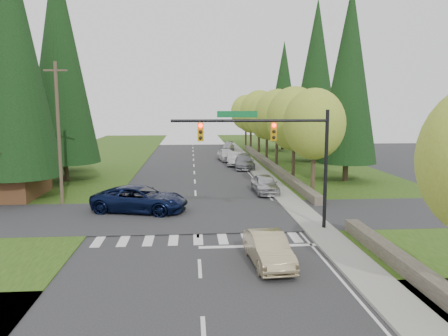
{
  "coord_description": "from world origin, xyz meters",
  "views": [
    {
      "loc": [
        -0.33,
        -19.17,
        7.01
      ],
      "look_at": [
        1.91,
        10.15,
        2.8
      ],
      "focal_mm": 35.0,
      "sensor_mm": 36.0,
      "label": 1
    }
  ],
  "objects": [
    {
      "name": "decid_tree_2",
      "position": [
        9.1,
        28.0,
        5.93
      ],
      "size": [
        5.0,
        5.0,
        8.82
      ],
      "color": "#38281C",
      "rests_on": "ground"
    },
    {
      "name": "decid_tree_4",
      "position": [
        9.3,
        42.0,
        6.06
      ],
      "size": [
        5.4,
        5.4,
        9.18
      ],
      "color": "#38281C",
      "rests_on": "ground"
    },
    {
      "name": "parked_car_d",
      "position": [
        4.2,
        36.0,
        0.8
      ],
      "size": [
        2.47,
        4.87,
        1.59
      ],
      "primitive_type": "imported",
      "rotation": [
        0.0,
        0.0,
        0.13
      ],
      "color": "silver",
      "rests_on": "ground"
    },
    {
      "name": "ground",
      "position": [
        0.0,
        0.0,
        0.0
      ],
      "size": [
        120.0,
        120.0,
        0.0
      ],
      "primitive_type": "plane",
      "color": "#28282B",
      "rests_on": "ground"
    },
    {
      "name": "conifer_w_a",
      "position": [
        -13.0,
        14.0,
        10.79
      ],
      "size": [
        6.12,
        6.12,
        19.8
      ],
      "color": "#38281C",
      "rests_on": "ground"
    },
    {
      "name": "parked_car_e",
      "position": [
        5.6,
        49.1,
        0.64
      ],
      "size": [
        2.26,
        4.6,
        1.29
      ],
      "primitive_type": "imported",
      "rotation": [
        0.0,
        0.0,
        -0.1
      ],
      "color": "#A7A7AC",
      "rests_on": "ground"
    },
    {
      "name": "grass_west",
      "position": [
        -13.0,
        20.0,
        0.03
      ],
      "size": [
        14.0,
        110.0,
        0.06
      ],
      "primitive_type": "cube",
      "color": "#254412",
      "rests_on": "ground"
    },
    {
      "name": "conifer_w_c",
      "position": [
        -12.0,
        22.0,
        11.29
      ],
      "size": [
        6.46,
        6.46,
        20.8
      ],
      "color": "#38281C",
      "rests_on": "ground"
    },
    {
      "name": "sedan_champagne",
      "position": [
        3.05,
        -0.74,
        0.71
      ],
      "size": [
        1.82,
        4.4,
        1.42
      ],
      "primitive_type": "imported",
      "rotation": [
        0.0,
        0.0,
        0.08
      ],
      "color": "tan",
      "rests_on": "ground"
    },
    {
      "name": "conifer_e_a",
      "position": [
        14.0,
        20.0,
        9.79
      ],
      "size": [
        5.44,
        5.44,
        17.8
      ],
      "color": "#38281C",
      "rests_on": "ground"
    },
    {
      "name": "cross_street",
      "position": [
        0.0,
        8.0,
        0.0
      ],
      "size": [
        120.0,
        8.0,
        0.1
      ],
      "primitive_type": "cube",
      "color": "#28282B",
      "rests_on": "ground"
    },
    {
      "name": "utility_pole",
      "position": [
        -9.5,
        12.0,
        5.14
      ],
      "size": [
        1.6,
        0.24,
        10.0
      ],
      "color": "#473828",
      "rests_on": "ground"
    },
    {
      "name": "stone_wall_south",
      "position": [
        8.6,
        -3.0,
        0.35
      ],
      "size": [
        0.7,
        14.0,
        0.7
      ],
      "primitive_type": "cube",
      "color": "#4C4438",
      "rests_on": "ground"
    },
    {
      "name": "conifer_e_b",
      "position": [
        15.0,
        34.0,
        10.79
      ],
      "size": [
        6.12,
        6.12,
        19.8
      ],
      "color": "#38281C",
      "rests_on": "ground"
    },
    {
      "name": "decid_tree_5",
      "position": [
        9.1,
        49.0,
        5.53
      ],
      "size": [
        4.8,
        4.8,
        8.3
      ],
      "color": "#38281C",
      "rests_on": "ground"
    },
    {
      "name": "decid_tree_0",
      "position": [
        9.2,
        14.0,
        5.6
      ],
      "size": [
        4.8,
        4.8,
        8.37
      ],
      "color": "#38281C",
      "rests_on": "ground"
    },
    {
      "name": "suv_navy",
      "position": [
        -3.71,
        9.47,
        0.87
      ],
      "size": [
        6.82,
        4.42,
        1.75
      ],
      "primitive_type": "imported",
      "rotation": [
        0.0,
        0.0,
        1.31
      ],
      "color": "black",
      "rests_on": "ground"
    },
    {
      "name": "decid_tree_1",
      "position": [
        9.3,
        21.0,
        5.8
      ],
      "size": [
        5.2,
        5.2,
        8.8
      ],
      "color": "#38281C",
      "rests_on": "ground"
    },
    {
      "name": "parked_car_c",
      "position": [
        4.84,
        31.78,
        0.77
      ],
      "size": [
        2.2,
        4.86,
        1.55
      ],
      "primitive_type": "imported",
      "rotation": [
        0.0,
        0.0,
        -0.12
      ],
      "color": "#B6B6BB",
      "rests_on": "ground"
    },
    {
      "name": "stone_wall_north",
      "position": [
        8.6,
        30.0,
        0.35
      ],
      "size": [
        0.7,
        40.0,
        0.7
      ],
      "primitive_type": "cube",
      "color": "#4C4438",
      "rests_on": "ground"
    },
    {
      "name": "conifer_w_e",
      "position": [
        -14.0,
        28.0,
        10.29
      ],
      "size": [
        5.78,
        5.78,
        18.8
      ],
      "color": "#38281C",
      "rests_on": "ground"
    },
    {
      "name": "sidewalk_east",
      "position": [
        6.9,
        22.0,
        0.07
      ],
      "size": [
        1.8,
        80.0,
        0.13
      ],
      "primitive_type": "cube",
      "color": "gray",
      "rests_on": "ground"
    },
    {
      "name": "traffic_signal",
      "position": [
        4.37,
        4.5,
        4.98
      ],
      "size": [
        8.7,
        0.37,
        6.8
      ],
      "color": "black",
      "rests_on": "ground"
    },
    {
      "name": "decid_tree_6",
      "position": [
        9.2,
        56.0,
        5.86
      ],
      "size": [
        5.2,
        5.2,
        8.86
      ],
      "color": "#38281C",
      "rests_on": "ground"
    },
    {
      "name": "parked_car_b",
      "position": [
        5.6,
        28.92,
        0.77
      ],
      "size": [
        2.45,
        5.41,
        1.54
      ],
      "primitive_type": "imported",
      "rotation": [
        0.0,
        0.0,
        -0.06
      ],
      "color": "gray",
      "rests_on": "ground"
    },
    {
      "name": "grass_east",
      "position": [
        13.0,
        20.0,
        0.03
      ],
      "size": [
        14.0,
        110.0,
        0.06
      ],
      "primitive_type": "cube",
      "color": "#254412",
      "rests_on": "ground"
    },
    {
      "name": "decid_tree_3",
      "position": [
        9.2,
        35.0,
        5.66
      ],
      "size": [
        5.0,
        5.0,
        8.55
      ],
      "color": "#38281C",
      "rests_on": "ground"
    },
    {
      "name": "conifer_e_c",
      "position": [
        14.0,
        48.0,
        9.29
      ],
      "size": [
        5.1,
        5.1,
        16.8
      ],
      "color": "#38281C",
      "rests_on": "ground"
    },
    {
      "name": "curb_east",
      "position": [
        6.05,
        22.0,
        0.07
      ],
      "size": [
        0.2,
        80.0,
        0.13
      ],
      "primitive_type": "cube",
      "color": "gray",
      "rests_on": "ground"
    },
    {
      "name": "parked_car_a",
      "position": [
        5.6,
        15.08,
        0.76
      ],
      "size": [
        1.93,
        4.5,
        1.51
      ],
      "primitive_type": "imported",
      "rotation": [
        0.0,
        0.0,
        0.03
      ],
      "color": "#B2B3B8",
      "rests_on": "ground"
    }
  ]
}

